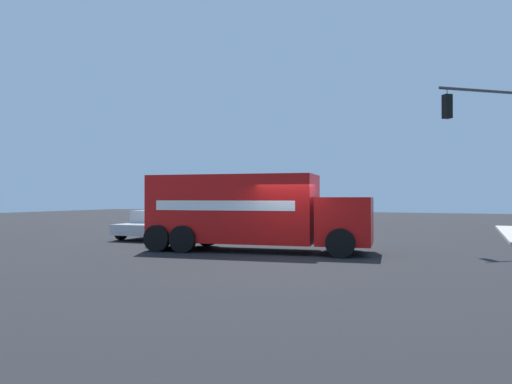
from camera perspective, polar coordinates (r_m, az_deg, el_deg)
ground_plane at (r=16.82m, az=4.35°, el=-7.62°), size 100.00×100.00×0.00m
delivery_truck at (r=18.26m, az=-0.64°, el=-2.31°), size 8.63×3.85×2.89m
traffic_light_primary at (r=22.46m, az=27.98°, el=5.53°), size 3.91×3.26×6.49m
pickup_silver at (r=24.69m, az=-11.56°, el=-3.67°), size 2.44×5.28×1.38m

